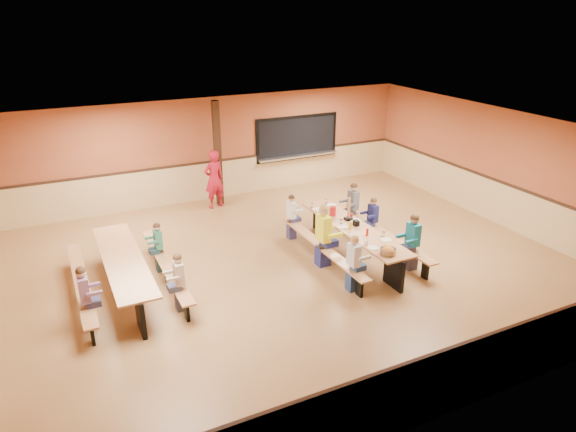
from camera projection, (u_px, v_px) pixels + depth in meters
name	position (u px, v px, depth m)	size (l,w,h in m)	color
ground	(293.00, 265.00, 11.47)	(12.00, 12.00, 0.00)	brown
room_envelope	(293.00, 237.00, 11.20)	(12.04, 10.04, 3.02)	#9C4E2D
kitchen_pass_through	(297.00, 140.00, 16.08)	(2.78, 0.28, 1.38)	black
structural_post	(218.00, 154.00, 14.48)	(0.18, 0.18, 3.00)	black
cafeteria_table_main	(353.00, 236.00, 11.69)	(1.91, 3.70, 0.74)	#B27647
cafeteria_table_second	(124.00, 268.00, 10.24)	(1.91, 3.70, 0.74)	#B27647
seated_child_white_left	(353.00, 264.00, 10.25)	(0.37, 0.30, 1.20)	silver
seated_adult_yellow	(323.00, 236.00, 11.23)	(0.47, 0.38, 1.41)	#F4FC29
seated_child_grey_left	(291.00, 217.00, 12.61)	(0.33, 0.27, 1.13)	white
seated_child_teal_right	(412.00, 242.00, 11.10)	(0.40, 0.33, 1.27)	#166B87
seated_child_navy_right	(372.00, 221.00, 12.37)	(0.34, 0.28, 1.14)	#171A4C
seated_child_char_right	(353.00, 207.00, 13.08)	(0.39, 0.32, 1.24)	#52545C
seated_child_purple_sec	(85.00, 299.00, 9.01)	(0.37, 0.31, 1.22)	#815574
seated_child_green_sec	(159.00, 247.00, 11.04)	(0.32, 0.26, 1.11)	#2D6F56
seated_child_tan_sec	(179.00, 282.00, 9.60)	(0.34, 0.28, 1.16)	#B39E8D
standing_woman	(214.00, 179.00, 14.48)	(0.61, 0.40, 1.68)	#B11429
punch_pitcher	(333.00, 211.00, 12.20)	(0.16, 0.16, 0.22)	red
chip_bowl	(388.00, 251.00, 10.30)	(0.32, 0.32, 0.15)	orange
napkin_dispenser	(356.00, 223.00, 11.65)	(0.10, 0.14, 0.13)	black
condiment_mustard	(351.00, 226.00, 11.46)	(0.06, 0.06, 0.17)	yellow
condiment_ketchup	(367.00, 232.00, 11.13)	(0.06, 0.06, 0.17)	#B2140F
table_paddle	(349.00, 214.00, 11.94)	(0.16, 0.16, 0.56)	black
place_settings	(354.00, 225.00, 11.58)	(0.65, 3.30, 0.11)	beige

